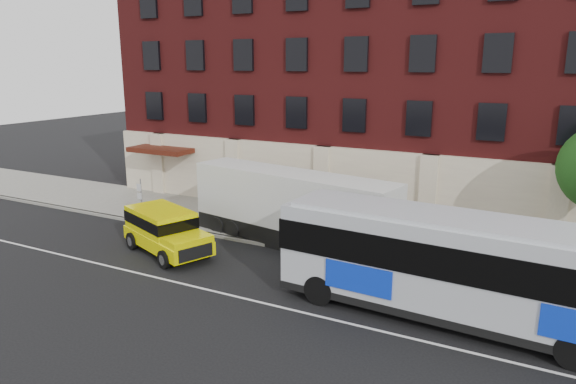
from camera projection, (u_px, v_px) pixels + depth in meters
The scene contains 9 objects.
ground at pixel (198, 294), 20.38m from camera, with size 120.00×120.00×0.00m, color black.
sidewalk at pixel (301, 229), 28.11m from camera, with size 60.00×6.00×0.15m, color #9B9A8D.
kerb at pixel (273, 246), 25.53m from camera, with size 60.00×0.25×0.15m, color #9B9A8D.
lane_line at pixel (206, 289), 20.81m from camera, with size 60.00×0.12×0.01m, color silver.
building at pixel (357, 81), 33.12m from camera, with size 30.00×12.10×15.00m.
sign_pole at pixel (141, 198), 29.15m from camera, with size 0.30×0.20×2.50m.
city_bus at pixel (476, 268), 17.55m from camera, with size 13.78×3.64×3.74m.
yellow_suv at pixel (164, 228), 24.67m from camera, with size 5.43×3.77×2.03m.
shipping_container at pixel (292, 209), 25.53m from camera, with size 11.11×4.07×3.63m.
Camera 1 is at (11.84, -15.07, 8.73)m, focal length 32.84 mm.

